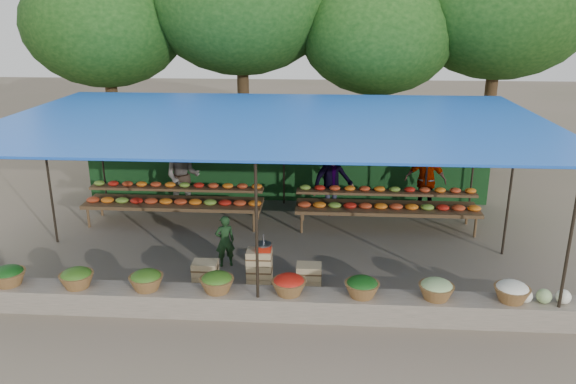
{
  "coord_description": "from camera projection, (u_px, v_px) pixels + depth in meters",
  "views": [
    {
      "loc": [
        1.04,
        -11.04,
        4.91
      ],
      "look_at": [
        0.29,
        0.2,
        1.2
      ],
      "focal_mm": 35.0,
      "sensor_mm": 36.0,
      "label": 1
    }
  ],
  "objects": [
    {
      "name": "produce_baskets",
      "position": [
        253.0,
        284.0,
        9.29
      ],
      "size": [
        8.98,
        0.58,
        0.34
      ],
      "color": "brown",
      "rests_on": "stone_curb"
    },
    {
      "name": "tree_row",
      "position": [
        309.0,
        15.0,
        16.34
      ],
      "size": [
        16.51,
        5.5,
        7.12
      ],
      "color": "#3D2B16",
      "rests_on": "ground"
    },
    {
      "name": "stone_curb",
      "position": [
        259.0,
        303.0,
        9.4
      ],
      "size": [
        10.6,
        0.55,
        0.4
      ],
      "primitive_type": "cube",
      "color": "#655F51",
      "rests_on": "ground"
    },
    {
      "name": "customer_right",
      "position": [
        425.0,
        180.0,
        13.85
      ],
      "size": [
        1.07,
        0.62,
        1.71
      ],
      "primitive_type": "imported",
      "rotation": [
        0.0,
        0.0,
        -0.21
      ],
      "color": "slate",
      "rests_on": "ground"
    },
    {
      "name": "crate_counter",
      "position": [
        258.0,
        273.0,
        10.21
      ],
      "size": [
        2.35,
        0.34,
        0.77
      ],
      "color": "tan",
      "rests_on": "ground"
    },
    {
      "name": "fruit_table_left",
      "position": [
        175.0,
        198.0,
        13.32
      ],
      "size": [
        4.21,
        0.95,
        0.93
      ],
      "color": "#503120",
      "rests_on": "ground"
    },
    {
      "name": "customer_mid",
      "position": [
        333.0,
        178.0,
        13.77
      ],
      "size": [
        1.38,
        1.25,
        1.85
      ],
      "primitive_type": "imported",
      "rotation": [
        0.0,
        0.0,
        0.6
      ],
      "color": "slate",
      "rests_on": "ground"
    },
    {
      "name": "fruit_table_right",
      "position": [
        387.0,
        203.0,
        13.0
      ],
      "size": [
        4.21,
        0.95,
        0.93
      ],
      "color": "#503120",
      "rests_on": "ground"
    },
    {
      "name": "stall_canopy",
      "position": [
        273.0,
        125.0,
        11.3
      ],
      "size": [
        10.8,
        6.6,
        2.82
      ],
      "color": "black",
      "rests_on": "ground"
    },
    {
      "name": "ground",
      "position": [
        274.0,
        248.0,
        12.07
      ],
      "size": [
        60.0,
        60.0,
        0.0
      ],
      "primitive_type": "plane",
      "color": "#68624D",
      "rests_on": "ground"
    },
    {
      "name": "netting_backdrop",
      "position": [
        285.0,
        155.0,
        14.66
      ],
      "size": [
        10.6,
        0.06,
        2.5
      ],
      "primitive_type": "cube",
      "color": "#19481B",
      "rests_on": "ground"
    },
    {
      "name": "weighing_scale",
      "position": [
        264.0,
        247.0,
        10.04
      ],
      "size": [
        0.29,
        0.29,
        0.31
      ],
      "color": "#B41F0E",
      "rests_on": "crate_counter"
    },
    {
      "name": "vendor_seated",
      "position": [
        225.0,
        241.0,
        11.07
      ],
      "size": [
        0.45,
        0.37,
        1.06
      ],
      "primitive_type": "imported",
      "rotation": [
        0.0,
        0.0,
        3.49
      ],
      "color": "#1A391A",
      "rests_on": "ground"
    },
    {
      "name": "customer_left",
      "position": [
        183.0,
        176.0,
        14.05
      ],
      "size": [
        0.91,
        0.73,
        1.8
      ],
      "primitive_type": "imported",
      "rotation": [
        0.0,
        0.0,
        0.06
      ],
      "color": "slate",
      "rests_on": "ground"
    }
  ]
}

